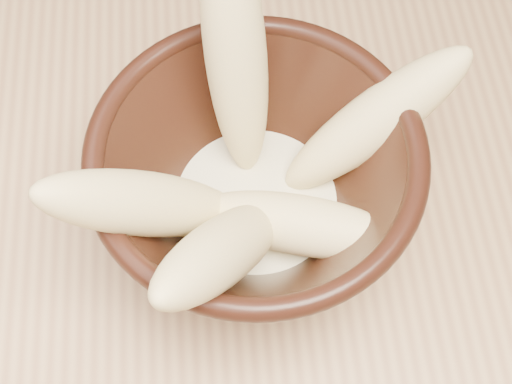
{
  "coord_description": "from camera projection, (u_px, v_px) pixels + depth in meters",
  "views": [
    {
      "loc": [
        0.06,
        -0.23,
        1.26
      ],
      "look_at": [
        0.08,
        -0.0,
        0.81
      ],
      "focal_mm": 50.0,
      "sensor_mm": 36.0,
      "label": 1
    }
  ],
  "objects": [
    {
      "name": "banana_right",
      "position": [
        374.0,
        122.0,
        0.49
      ],
      "size": [
        0.16,
        0.08,
        0.13
      ],
      "primitive_type": "ellipsoid",
      "rotation": [
        0.91,
        0.0,
        1.87
      ],
      "color": "#F3DE90",
      "rests_on": "bowl"
    },
    {
      "name": "banana_left",
      "position": [
        148.0,
        204.0,
        0.45
      ],
      "size": [
        0.15,
        0.09,
        0.15
      ],
      "primitive_type": "ellipsoid",
      "rotation": [
        0.75,
        0.0,
        -1.23
      ],
      "color": "#F3DE90",
      "rests_on": "bowl"
    },
    {
      "name": "banana_front",
      "position": [
        224.0,
        250.0,
        0.44
      ],
      "size": [
        0.12,
        0.15,
        0.15
      ],
      "primitive_type": "ellipsoid",
      "rotation": [
        0.79,
        0.0,
        -0.62
      ],
      "color": "#F3DE90",
      "rests_on": "bowl"
    },
    {
      "name": "banana_across",
      "position": [
        299.0,
        225.0,
        0.48
      ],
      "size": [
        0.15,
        0.08,
        0.05
      ],
      "primitive_type": "ellipsoid",
      "rotation": [
        1.5,
        0.0,
        1.26
      ],
      "color": "#F3DE90",
      "rests_on": "bowl"
    },
    {
      "name": "bowl",
      "position": [
        256.0,
        185.0,
        0.5
      ],
      "size": [
        0.22,
        0.22,
        0.12
      ],
      "rotation": [
        0.0,
        0.0,
        0.32
      ],
      "color": "black",
      "rests_on": "table"
    },
    {
      "name": "milk_puddle",
      "position": [
        256.0,
        204.0,
        0.53
      ],
      "size": [
        0.13,
        0.13,
        0.02
      ],
      "primitive_type": "cylinder",
      "color": "beige",
      "rests_on": "bowl"
    },
    {
      "name": "table",
      "position": [
        167.0,
        268.0,
        0.63
      ],
      "size": [
        1.2,
        0.8,
        0.75
      ],
      "color": "tan",
      "rests_on": "ground"
    },
    {
      "name": "banana_upright",
      "position": [
        236.0,
        54.0,
        0.47
      ],
      "size": [
        0.05,
        0.11,
        0.2
      ],
      "primitive_type": "ellipsoid",
      "rotation": [
        0.35,
        0.0,
        3.26
      ],
      "color": "#F3DE90",
      "rests_on": "bowl"
    }
  ]
}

